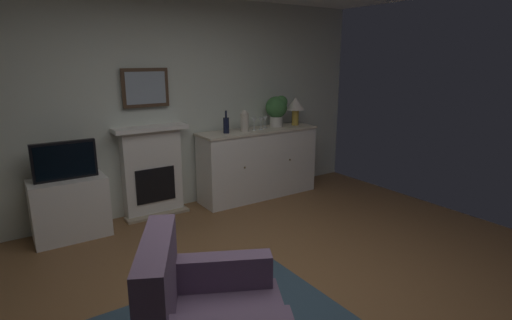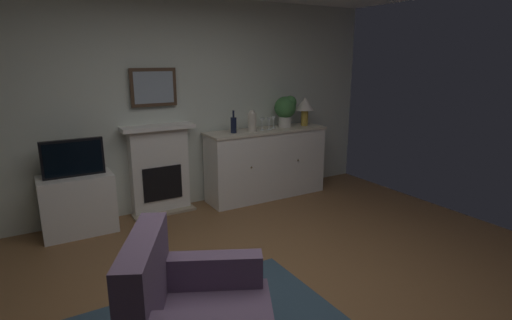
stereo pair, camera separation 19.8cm
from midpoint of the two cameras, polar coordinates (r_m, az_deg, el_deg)
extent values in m
cube|color=brown|center=(3.38, 4.17, -20.41)|extent=(6.11, 5.05, 0.10)
cube|color=silver|center=(5.06, -11.91, 7.51)|extent=(6.11, 0.06, 2.61)
cube|color=white|center=(5.06, -12.49, -1.54)|extent=(0.70, 0.18, 1.05)
cube|color=tan|center=(5.13, -11.83, -7.29)|extent=(0.77, 0.20, 0.03)
cube|color=black|center=(5.01, -12.06, -3.28)|extent=(0.48, 0.02, 0.42)
cube|color=white|center=(4.91, -12.72, 4.57)|extent=(0.87, 0.27, 0.05)
cube|color=#473323|center=(4.92, -13.28, 10.04)|extent=(0.55, 0.03, 0.45)
cube|color=#8C99A8|center=(4.91, -13.22, 10.03)|extent=(0.47, 0.01, 0.37)
cube|color=white|center=(5.51, 2.50, -0.62)|extent=(1.68, 0.45, 0.92)
cube|color=beige|center=(5.41, 2.55, 4.22)|extent=(1.71, 0.48, 0.03)
sphere|color=brown|center=(5.11, 0.47, -1.07)|extent=(0.02, 0.02, 0.02)
sphere|color=brown|center=(5.52, 7.05, -0.03)|extent=(0.02, 0.02, 0.02)
cylinder|color=#B79338|center=(5.76, 7.92, 5.98)|extent=(0.10, 0.10, 0.22)
cone|color=silver|center=(5.73, 7.98, 7.95)|extent=(0.26, 0.26, 0.18)
cylinder|color=black|center=(5.13, -2.11, 4.98)|extent=(0.08, 0.08, 0.20)
cylinder|color=black|center=(5.11, -2.13, 6.58)|extent=(0.03, 0.03, 0.09)
cylinder|color=silver|center=(5.34, 1.93, 4.30)|extent=(0.06, 0.06, 0.00)
cylinder|color=silver|center=(5.33, 1.93, 4.80)|extent=(0.01, 0.01, 0.09)
cone|color=silver|center=(5.32, 1.94, 5.65)|extent=(0.07, 0.07, 0.07)
cylinder|color=silver|center=(5.40, 2.92, 4.39)|extent=(0.06, 0.06, 0.00)
cylinder|color=silver|center=(5.39, 2.93, 4.89)|extent=(0.01, 0.01, 0.09)
cone|color=silver|center=(5.38, 2.94, 5.73)|extent=(0.07, 0.07, 0.07)
cylinder|color=silver|center=(5.51, 3.52, 4.59)|extent=(0.06, 0.06, 0.00)
cylinder|color=silver|center=(5.50, 3.53, 5.07)|extent=(0.01, 0.01, 0.09)
cone|color=silver|center=(5.49, 3.54, 5.90)|extent=(0.07, 0.07, 0.07)
cylinder|color=beige|center=(5.21, 0.54, 5.36)|extent=(0.11, 0.11, 0.24)
sphere|color=beige|center=(5.19, 0.54, 6.67)|extent=(0.08, 0.08, 0.08)
cube|color=white|center=(4.76, -22.94, -5.86)|extent=(0.75, 0.42, 0.65)
cube|color=black|center=(4.60, -23.54, 0.25)|extent=(0.62, 0.06, 0.40)
cube|color=black|center=(4.57, -23.48, 0.17)|extent=(0.57, 0.01, 0.35)
cylinder|color=beige|center=(5.62, 5.16, 5.44)|extent=(0.18, 0.18, 0.14)
sphere|color=#3D753D|center=(5.59, 5.20, 7.47)|extent=(0.30, 0.30, 0.30)
sphere|color=#3D753D|center=(5.60, 5.91, 8.18)|extent=(0.18, 0.18, 0.18)
cube|color=#604C66|center=(2.40, -13.24, -16.26)|extent=(0.48, 0.75, 0.50)
cube|color=#604C66|center=(2.71, -4.83, -15.44)|extent=(0.71, 0.45, 0.22)
camera|label=1|loc=(0.10, -88.40, 0.41)|focal=28.07mm
camera|label=2|loc=(0.10, 91.60, -0.41)|focal=28.07mm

